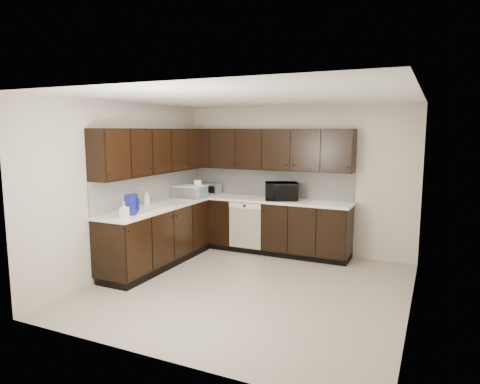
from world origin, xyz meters
name	(u,v)px	position (x,y,z in m)	size (l,w,h in m)	color
floor	(249,288)	(0.00, 0.00, 0.00)	(4.00, 4.00, 0.00)	#A59988
ceiling	(250,98)	(0.00, 0.00, 2.50)	(4.00, 4.00, 0.00)	white
wall_back	(296,180)	(0.00, 2.00, 1.25)	(4.00, 0.02, 2.50)	#BBB0A0
wall_left	(127,187)	(-2.00, 0.00, 1.25)	(0.02, 4.00, 2.50)	#BBB0A0
wall_right	(415,207)	(2.00, 0.00, 1.25)	(0.02, 4.00, 2.50)	#BBB0A0
wall_front	(158,227)	(0.00, -2.00, 1.25)	(4.00, 0.02, 2.50)	#BBB0A0
lower_cabinets	(221,232)	(-1.01, 1.11, 0.41)	(3.00, 2.80, 0.90)	black
countertop	(220,202)	(-1.01, 1.11, 0.92)	(3.03, 2.83, 0.04)	white
backsplash	(215,185)	(-1.22, 1.32, 1.18)	(3.00, 2.80, 0.48)	#B9B9B5
upper_cabinets	(218,150)	(-1.10, 1.20, 1.77)	(3.00, 2.80, 0.70)	black
dishwasher	(245,223)	(-0.70, 1.41, 0.55)	(0.58, 0.04, 0.78)	beige
sink	(145,213)	(-1.68, -0.01, 0.88)	(0.54, 0.82, 0.42)	beige
microwave	(281,191)	(-0.14, 1.65, 1.09)	(0.53, 0.36, 0.30)	black
soap_bottle_a	(124,210)	(-1.54, -0.62, 1.05)	(0.10, 0.10, 0.21)	gray
soap_bottle_b	(147,198)	(-1.82, 0.22, 1.07)	(0.10, 0.10, 0.25)	gray
toaster_oven	(212,189)	(-1.53, 1.77, 1.04)	(0.31, 0.23, 0.20)	silver
storage_bin	(190,192)	(-1.68, 1.25, 1.04)	(0.51, 0.38, 0.20)	white
blue_pitcher	(131,205)	(-1.60, -0.40, 1.08)	(0.19, 0.19, 0.28)	navy
teal_tumbler	(203,192)	(-1.48, 1.35, 1.04)	(0.09, 0.09, 0.20)	#0B6C7B
paper_towel_roll	(198,189)	(-1.58, 1.35, 1.09)	(0.13, 0.13, 0.29)	white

